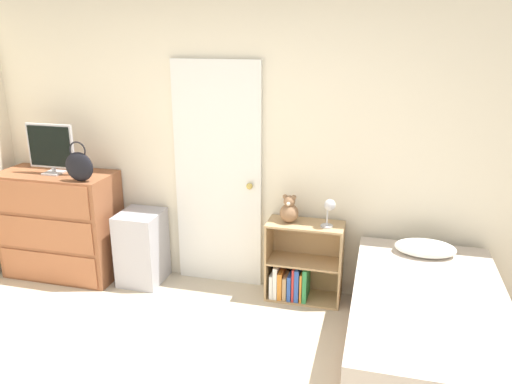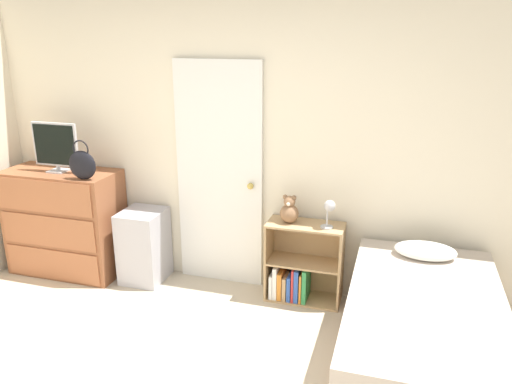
{
  "view_description": "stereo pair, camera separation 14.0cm",
  "coord_description": "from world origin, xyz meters",
  "px_view_note": "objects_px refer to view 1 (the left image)",
  "views": [
    {
      "loc": [
        1.1,
        -1.91,
        2.22
      ],
      "look_at": [
        0.12,
        1.84,
        0.96
      ],
      "focal_mm": 35.0,
      "sensor_mm": 36.0,
      "label": 1
    },
    {
      "loc": [
        1.23,
        -1.88,
        2.22
      ],
      "look_at": [
        0.12,
        1.84,
        0.96
      ],
      "focal_mm": 35.0,
      "sensor_mm": 36.0,
      "label": 2
    }
  ],
  "objects_px": {
    "teddy_bear": "(289,210)",
    "desk_lamp": "(329,208)",
    "tv": "(51,148)",
    "bookshelf": "(299,270)",
    "dresser": "(61,225)",
    "bed": "(426,332)",
    "handbag": "(79,166)",
    "storage_bin": "(142,247)"
  },
  "relations": [
    {
      "from": "handbag",
      "to": "desk_lamp",
      "type": "xyz_separation_m",
      "value": [
        2.1,
        0.23,
        -0.27
      ]
    },
    {
      "from": "bookshelf",
      "to": "bed",
      "type": "xyz_separation_m",
      "value": [
        1.0,
        -0.75,
        0.03
      ]
    },
    {
      "from": "bookshelf",
      "to": "tv",
      "type": "bearing_deg",
      "value": -176.93
    },
    {
      "from": "tv",
      "to": "teddy_bear",
      "type": "height_order",
      "value": "tv"
    },
    {
      "from": "bed",
      "to": "desk_lamp",
      "type": "bearing_deg",
      "value": 136.69
    },
    {
      "from": "bookshelf",
      "to": "teddy_bear",
      "type": "distance_m",
      "value": 0.54
    },
    {
      "from": "teddy_bear",
      "to": "bed",
      "type": "relative_size",
      "value": 0.13
    },
    {
      "from": "tv",
      "to": "handbag",
      "type": "bearing_deg",
      "value": -21.95
    },
    {
      "from": "dresser",
      "to": "handbag",
      "type": "height_order",
      "value": "handbag"
    },
    {
      "from": "tv",
      "to": "bookshelf",
      "type": "distance_m",
      "value": 2.43
    },
    {
      "from": "dresser",
      "to": "tv",
      "type": "height_order",
      "value": "tv"
    },
    {
      "from": "handbag",
      "to": "desk_lamp",
      "type": "relative_size",
      "value": 1.44
    },
    {
      "from": "teddy_bear",
      "to": "bed",
      "type": "height_order",
      "value": "teddy_bear"
    },
    {
      "from": "dresser",
      "to": "teddy_bear",
      "type": "xyz_separation_m",
      "value": [
        2.14,
        0.1,
        0.3
      ]
    },
    {
      "from": "dresser",
      "to": "bookshelf",
      "type": "bearing_deg",
      "value": 2.7
    },
    {
      "from": "tv",
      "to": "bed",
      "type": "distance_m",
      "value": 3.41
    },
    {
      "from": "handbag",
      "to": "storage_bin",
      "type": "xyz_separation_m",
      "value": [
        0.41,
        0.21,
        -0.79
      ]
    },
    {
      "from": "dresser",
      "to": "desk_lamp",
      "type": "bearing_deg",
      "value": 1.46
    },
    {
      "from": "dresser",
      "to": "bed",
      "type": "height_order",
      "value": "dresser"
    },
    {
      "from": "tv",
      "to": "desk_lamp",
      "type": "distance_m",
      "value": 2.5
    },
    {
      "from": "tv",
      "to": "handbag",
      "type": "relative_size",
      "value": 1.3
    },
    {
      "from": "storage_bin",
      "to": "teddy_bear",
      "type": "height_order",
      "value": "teddy_bear"
    },
    {
      "from": "bed",
      "to": "teddy_bear",
      "type": "bearing_deg",
      "value": 145.4
    },
    {
      "from": "teddy_bear",
      "to": "desk_lamp",
      "type": "bearing_deg",
      "value": -6.87
    },
    {
      "from": "storage_bin",
      "to": "desk_lamp",
      "type": "xyz_separation_m",
      "value": [
        1.68,
        0.02,
        0.53
      ]
    },
    {
      "from": "tv",
      "to": "teddy_bear",
      "type": "distance_m",
      "value": 2.18
    },
    {
      "from": "tv",
      "to": "bed",
      "type": "xyz_separation_m",
      "value": [
        3.22,
        -0.63,
        -0.94
      ]
    },
    {
      "from": "storage_bin",
      "to": "bookshelf",
      "type": "bearing_deg",
      "value": 2.37
    },
    {
      "from": "teddy_bear",
      "to": "bed",
      "type": "bearing_deg",
      "value": -34.6
    },
    {
      "from": "handbag",
      "to": "bookshelf",
      "type": "xyz_separation_m",
      "value": [
        1.85,
        0.27,
        -0.87
      ]
    },
    {
      "from": "storage_bin",
      "to": "teddy_bear",
      "type": "bearing_deg",
      "value": 2.43
    },
    {
      "from": "tv",
      "to": "desk_lamp",
      "type": "xyz_separation_m",
      "value": [
        2.47,
        0.08,
        -0.37
      ]
    },
    {
      "from": "dresser",
      "to": "storage_bin",
      "type": "bearing_deg",
      "value": 3.32
    },
    {
      "from": "dresser",
      "to": "tv",
      "type": "distance_m",
      "value": 0.73
    },
    {
      "from": "bookshelf",
      "to": "bed",
      "type": "relative_size",
      "value": 0.38
    },
    {
      "from": "handbag",
      "to": "teddy_bear",
      "type": "bearing_deg",
      "value": 8.6
    },
    {
      "from": "desk_lamp",
      "to": "bed",
      "type": "bearing_deg",
      "value": -43.31
    },
    {
      "from": "teddy_bear",
      "to": "desk_lamp",
      "type": "xyz_separation_m",
      "value": [
        0.33,
        -0.04,
        0.06
      ]
    },
    {
      "from": "dresser",
      "to": "desk_lamp",
      "type": "relative_size",
      "value": 4.38
    },
    {
      "from": "dresser",
      "to": "bed",
      "type": "bearing_deg",
      "value": -11.34
    },
    {
      "from": "desk_lamp",
      "to": "bed",
      "type": "relative_size",
      "value": 0.13
    },
    {
      "from": "dresser",
      "to": "bed",
      "type": "xyz_separation_m",
      "value": [
        3.23,
        -0.65,
        -0.21
      ]
    }
  ]
}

